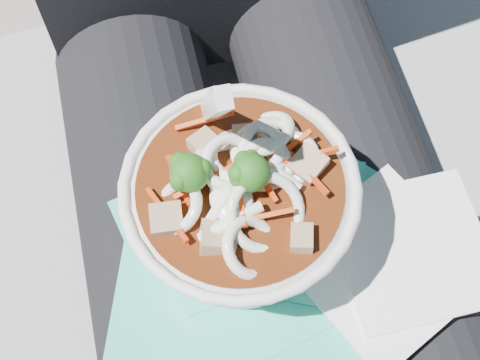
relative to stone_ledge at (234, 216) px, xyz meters
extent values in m
plane|color=slate|center=(0.00, -0.15, -0.23)|extent=(20.00, 20.00, 0.00)
cube|color=gray|center=(0.00, 0.00, 0.00)|extent=(1.05, 0.61, 0.45)
cylinder|color=black|center=(-0.10, -0.15, 0.31)|extent=(0.16, 0.48, 0.16)
cylinder|color=black|center=(0.10, -0.15, 0.31)|extent=(0.16, 0.48, 0.16)
cube|color=#2EC0A5|center=(0.02, -0.17, 0.39)|extent=(0.21, 0.21, 0.00)
cube|color=#2EC0A5|center=(-0.04, -0.19, 0.39)|extent=(0.20, 0.21, 0.00)
cube|color=#2EC0A5|center=(0.01, -0.17, 0.39)|extent=(0.12, 0.14, 0.00)
cube|color=#2EC0A5|center=(-0.07, -0.23, 0.40)|extent=(0.19, 0.17, 0.00)
cube|color=#2EC0A5|center=(-0.04, -0.20, 0.40)|extent=(0.25, 0.25, 0.00)
cube|color=#2EC0A5|center=(-0.03, -0.19, 0.40)|extent=(0.22, 0.22, 0.00)
cube|color=#2EC0A5|center=(-0.03, -0.16, 0.40)|extent=(0.17, 0.16, 0.00)
cube|color=#2EC0A5|center=(0.00, -0.18, 0.40)|extent=(0.14, 0.16, 0.00)
cube|color=white|center=(0.07, -0.23, 0.41)|extent=(0.17, 0.17, 0.00)
cube|color=white|center=(0.10, -0.23, 0.41)|extent=(0.12, 0.12, 0.00)
torus|color=white|center=(-0.03, -0.18, 0.50)|extent=(0.17, 0.17, 0.01)
cylinder|color=#481C0A|center=(-0.03, -0.18, 0.49)|extent=(0.15, 0.15, 0.01)
torus|color=white|center=(-0.02, -0.21, 0.51)|extent=(0.06, 0.06, 0.05)
torus|color=white|center=(0.01, -0.17, 0.50)|extent=(0.04, 0.05, 0.03)
torus|color=white|center=(-0.02, -0.16, 0.51)|extent=(0.06, 0.06, 0.02)
torus|color=white|center=(-0.04, -0.17, 0.50)|extent=(0.06, 0.06, 0.03)
torus|color=white|center=(-0.01, -0.16, 0.50)|extent=(0.08, 0.08, 0.04)
torus|color=white|center=(-0.04, -0.23, 0.50)|extent=(0.05, 0.05, 0.04)
torus|color=white|center=(-0.08, -0.19, 0.50)|extent=(0.05, 0.06, 0.04)
torus|color=white|center=(-0.01, -0.15, 0.50)|extent=(0.06, 0.06, 0.04)
torus|color=white|center=(-0.03, -0.16, 0.50)|extent=(0.06, 0.06, 0.03)
torus|color=white|center=(-0.01, -0.17, 0.50)|extent=(0.05, 0.05, 0.03)
torus|color=white|center=(-0.04, -0.17, 0.51)|extent=(0.05, 0.05, 0.04)
cylinder|color=white|center=(0.00, -0.18, 0.50)|extent=(0.03, 0.03, 0.01)
cylinder|color=white|center=(-0.05, -0.20, 0.50)|extent=(0.03, 0.03, 0.02)
cylinder|color=white|center=(-0.05, -0.21, 0.50)|extent=(0.05, 0.02, 0.02)
cylinder|color=white|center=(-0.06, -0.21, 0.50)|extent=(0.03, 0.01, 0.02)
cylinder|color=#7BA54F|center=(-0.03, -0.18, 0.51)|extent=(0.01, 0.01, 0.02)
sphere|color=#164E12|center=(-0.03, -0.18, 0.52)|extent=(0.03, 0.03, 0.03)
sphere|color=#164E12|center=(-0.04, -0.18, 0.52)|extent=(0.01, 0.01, 0.01)
sphere|color=#164E12|center=(-0.04, -0.19, 0.52)|extent=(0.01, 0.01, 0.01)
sphere|color=#164E12|center=(-0.03, -0.17, 0.52)|extent=(0.01, 0.01, 0.01)
sphere|color=#164E12|center=(-0.03, -0.17, 0.52)|extent=(0.01, 0.01, 0.01)
cylinder|color=#7BA54F|center=(-0.07, -0.17, 0.51)|extent=(0.01, 0.01, 0.02)
sphere|color=#164E12|center=(-0.07, -0.17, 0.52)|extent=(0.03, 0.03, 0.03)
sphere|color=#164E12|center=(-0.08, -0.18, 0.52)|extent=(0.01, 0.01, 0.01)
sphere|color=#164E12|center=(-0.08, -0.18, 0.52)|extent=(0.01, 0.01, 0.01)
sphere|color=#164E12|center=(-0.07, -0.17, 0.52)|extent=(0.01, 0.01, 0.01)
sphere|color=#164E12|center=(-0.06, -0.17, 0.52)|extent=(0.01, 0.01, 0.01)
cube|color=red|center=(0.01, -0.17, 0.51)|extent=(0.05, 0.01, 0.02)
cube|color=red|center=(-0.02, -0.18, 0.51)|extent=(0.02, 0.05, 0.01)
cube|color=red|center=(-0.09, -0.19, 0.50)|extent=(0.02, 0.05, 0.01)
cube|color=red|center=(-0.04, -0.19, 0.51)|extent=(0.01, 0.05, 0.01)
cube|color=red|center=(0.01, -0.18, 0.51)|extent=(0.03, 0.06, 0.01)
cube|color=red|center=(-0.05, -0.13, 0.51)|extent=(0.04, 0.01, 0.01)
cube|color=red|center=(-0.08, -0.17, 0.50)|extent=(0.01, 0.04, 0.01)
cube|color=red|center=(-0.05, -0.18, 0.51)|extent=(0.06, 0.02, 0.01)
cube|color=red|center=(-0.03, -0.21, 0.50)|extent=(0.06, 0.01, 0.01)
cube|color=red|center=(0.00, -0.17, 0.51)|extent=(0.04, 0.02, 0.02)
cube|color=#9C7558|center=(0.02, -0.18, 0.50)|extent=(0.03, 0.03, 0.02)
cube|color=#9C7558|center=(-0.02, -0.15, 0.50)|extent=(0.02, 0.03, 0.02)
cube|color=#9C7558|center=(-0.05, -0.14, 0.50)|extent=(0.03, 0.03, 0.02)
cube|color=#9C7558|center=(-0.09, -0.20, 0.50)|extent=(0.02, 0.02, 0.01)
cube|color=#9C7558|center=(-0.06, -0.22, 0.50)|extent=(0.03, 0.03, 0.02)
cube|color=#9C7558|center=(0.00, -0.23, 0.50)|extent=(0.02, 0.02, 0.01)
ellipsoid|color=white|center=(-0.04, -0.19, 0.50)|extent=(0.03, 0.04, 0.01)
cube|color=white|center=(-0.04, -0.15, 0.55)|extent=(0.01, 0.08, 0.12)
camera|label=1|loc=(-0.08, -0.37, 0.92)|focal=50.00mm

